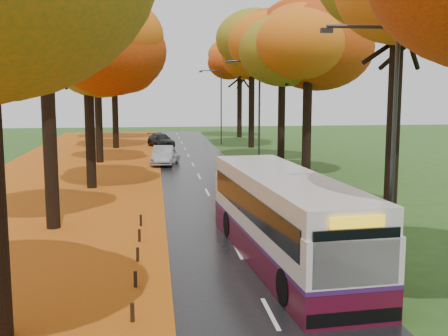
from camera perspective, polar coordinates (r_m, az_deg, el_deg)
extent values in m
cube|color=black|center=(33.94, -1.87, -2.19)|extent=(6.50, 90.00, 0.04)
cube|color=silver|center=(33.94, -1.87, -2.15)|extent=(0.12, 90.00, 0.01)
cube|color=#94380D|center=(34.33, -17.02, -2.45)|extent=(12.00, 90.00, 0.02)
cube|color=#B46412|center=(33.80, -7.03, -2.25)|extent=(0.90, 90.00, 0.01)
cylinder|color=black|center=(25.19, -17.35, 4.28)|extent=(0.60, 0.60, 9.15)
cylinder|color=black|center=(35.02, -13.48, 4.48)|extent=(0.60, 0.60, 8.00)
ellipsoid|color=#D55C17|center=(35.08, -13.76, 12.65)|extent=(9.20, 9.20, 7.18)
cylinder|color=black|center=(46.99, -12.64, 5.75)|extent=(0.60, 0.60, 8.58)
ellipsoid|color=#D55C17|center=(47.09, -12.85, 12.28)|extent=(8.00, 8.00, 6.24)
cylinder|color=black|center=(57.90, -11.03, 6.51)|extent=(0.60, 0.60, 9.15)
ellipsoid|color=#D55C17|center=(58.02, -11.19, 12.16)|extent=(9.20, 9.20, 7.18)
cylinder|color=black|center=(67.93, -10.97, 6.25)|extent=(0.60, 0.60, 8.00)
ellipsoid|color=#D55C17|center=(67.95, -11.08, 10.47)|extent=(8.00, 8.00, 6.24)
cylinder|color=black|center=(26.03, 16.84, 4.48)|extent=(0.60, 0.60, 9.22)
cylinder|color=black|center=(37.16, 8.43, 4.96)|extent=(0.60, 0.60, 8.19)
ellipsoid|color=#BF4F0E|center=(37.24, 8.60, 12.85)|extent=(9.20, 9.20, 7.18)
cylinder|color=black|center=(46.98, 5.87, 5.98)|extent=(0.60, 0.60, 8.70)
ellipsoid|color=#BF4F0E|center=(47.09, 5.97, 12.61)|extent=(8.20, 8.20, 6.40)
cylinder|color=black|center=(57.63, 2.82, 6.67)|extent=(0.60, 0.60, 9.22)
ellipsoid|color=#BF4F0E|center=(57.77, 2.86, 12.39)|extent=(9.20, 9.20, 7.18)
cylinder|color=black|center=(69.58, 1.59, 6.52)|extent=(0.60, 0.60, 8.19)
ellipsoid|color=#BF4F0E|center=(69.62, 1.60, 10.73)|extent=(8.20, 8.20, 6.40)
cube|color=black|center=(15.43, -9.29, -14.31)|extent=(0.11, 0.11, 0.52)
cube|color=black|center=(17.85, -8.99, -11.12)|extent=(0.11, 0.11, 0.52)
cube|color=black|center=(20.33, -8.76, -8.70)|extent=(0.11, 0.11, 0.52)
cube|color=black|center=(22.83, -8.59, -6.81)|extent=(0.11, 0.11, 0.52)
cube|color=black|center=(25.35, -8.45, -5.30)|extent=(0.11, 0.11, 0.52)
cylinder|color=#333538|center=(17.92, 16.79, 1.00)|extent=(0.14, 0.14, 8.00)
cylinder|color=#333538|center=(17.46, 13.94, 13.76)|extent=(2.20, 0.11, 0.11)
cube|color=#333538|center=(17.10, 10.38, 13.59)|extent=(0.35, 0.18, 0.14)
cylinder|color=#333538|center=(38.99, 3.60, 5.04)|extent=(0.14, 0.14, 8.00)
cylinder|color=#333538|center=(38.78, 2.02, 10.80)|extent=(2.20, 0.11, 0.11)
cube|color=#333538|center=(38.62, 0.38, 10.64)|extent=(0.35, 0.18, 0.14)
cylinder|color=#333538|center=(60.72, -0.29, 6.18)|extent=(0.14, 0.14, 8.00)
cylinder|color=#333538|center=(60.59, -1.34, 9.87)|extent=(2.20, 0.11, 0.11)
cube|color=#333538|center=(60.48, -2.39, 9.75)|extent=(0.35, 0.18, 0.14)
cube|color=#470B1E|center=(20.17, 6.09, -8.02)|extent=(3.61, 11.87, 0.96)
cube|color=silver|center=(19.88, 6.15, -4.78)|extent=(3.61, 11.87, 1.38)
cube|color=silver|center=(19.67, 6.19, -1.76)|extent=(3.53, 11.63, 0.74)
cube|color=#3C1957|center=(20.03, 6.12, -6.56)|extent=(3.63, 11.89, 0.13)
cube|color=black|center=(19.79, 6.16, -3.58)|extent=(3.56, 10.94, 0.90)
cube|color=black|center=(14.59, 13.29, -8.90)|extent=(2.34, 0.25, 1.49)
cube|color=yellow|center=(14.35, 13.41, -5.37)|extent=(1.46, 0.18, 0.30)
cube|color=black|center=(15.14, 13.06, -14.55)|extent=(2.61, 0.33, 0.37)
cylinder|color=black|center=(16.21, 6.35, -11.94)|extent=(0.38, 1.08, 1.06)
cylinder|color=black|center=(17.08, 14.23, -11.07)|extent=(0.38, 1.08, 1.06)
cylinder|color=black|center=(23.12, 0.54, -5.73)|extent=(0.38, 1.08, 1.06)
cylinder|color=black|center=(23.75, 6.27, -5.40)|extent=(0.38, 1.08, 1.06)
imported|color=silver|center=(44.96, -5.97, 1.21)|extent=(2.74, 4.17, 1.32)
imported|color=#989A9F|center=(44.91, -6.20, 1.29)|extent=(1.84, 4.54, 1.47)
imported|color=black|center=(58.46, -6.44, 2.82)|extent=(3.17, 4.96, 1.34)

